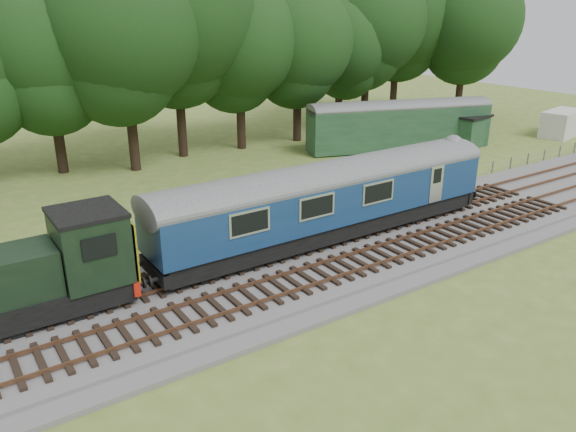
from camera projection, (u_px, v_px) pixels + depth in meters
ground at (287, 272)px, 24.70m from camera, size 120.00×120.00×0.00m
ballast at (287, 269)px, 24.63m from camera, size 70.00×7.00×0.35m
track_north at (270, 253)px, 25.64m from camera, size 67.20×2.40×0.21m
track_south at (308, 278)px, 23.31m from camera, size 67.20×2.40×0.21m
fence at (237, 239)px, 28.19m from camera, size 64.00×0.12×1.00m
tree_line at (123, 163)px, 41.77m from camera, size 70.00×8.00×18.00m
dmu_railcar at (330, 194)px, 26.63m from camera, size 18.05×2.86×3.88m
shunter_loco at (14, 282)px, 19.59m from camera, size 8.91×2.60×3.38m
worker at (118, 283)px, 21.09m from camera, size 0.76×0.73×1.75m
parked_coach at (399, 122)px, 45.08m from camera, size 15.06×7.27×3.84m
shed at (465, 129)px, 46.52m from camera, size 3.60×3.60×2.59m
caravan at (562, 123)px, 49.84m from camera, size 5.00×3.16×2.27m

